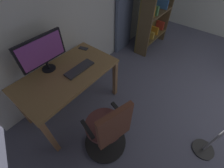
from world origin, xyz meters
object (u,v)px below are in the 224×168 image
office_chair (107,131)px  cell_phone_by_monitor (83,48)px  desk (68,79)px  computer_keyboard (80,69)px  computer_monitor (42,52)px  bookshelf (154,11)px

office_chair → cell_phone_by_monitor: 1.32m
desk → cell_phone_by_monitor: cell_phone_by_monitor is taller
computer_keyboard → cell_phone_by_monitor: size_ratio=2.95×
desk → computer_monitor: 0.46m
office_chair → computer_keyboard: office_chair is taller
desk → computer_keyboard: bearing=153.5°
computer_monitor → cell_phone_by_monitor: computer_monitor is taller
desk → bookshelf: bearing=179.7°
office_chair → computer_monitor: computer_monitor is taller
computer_keyboard → bookshelf: bearing=-178.2°
desk → office_chair: (0.18, 0.85, -0.18)m
computer_keyboard → computer_monitor: bearing=-53.3°
desk → office_chair: 0.88m
computer_monitor → computer_keyboard: bearing=126.7°
office_chair → cell_phone_by_monitor: bearing=72.2°
desk → computer_monitor: bearing=-71.1°
bookshelf → cell_phone_by_monitor: bearing=-7.7°
desk → bookshelf: bookshelf is taller
cell_phone_by_monitor → computer_monitor: bearing=-16.8°
desk → bookshelf: 2.38m
bookshelf → computer_monitor: bearing=-6.2°
office_chair → computer_keyboard: 0.88m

